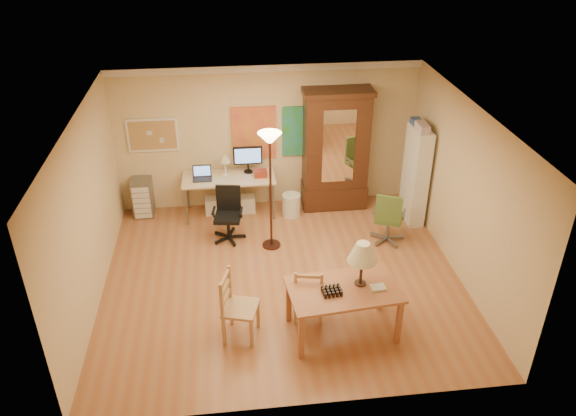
{
  "coord_description": "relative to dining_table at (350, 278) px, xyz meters",
  "views": [
    {
      "loc": [
        -0.75,
        -7.06,
        5.31
      ],
      "look_at": [
        0.12,
        0.3,
        1.09
      ],
      "focal_mm": 35.0,
      "sensor_mm": 36.0,
      "label": 1
    }
  ],
  "objects": [
    {
      "name": "ladder_chair_left",
      "position": [
        -1.49,
        0.05,
        -0.41
      ],
      "size": [
        0.55,
        0.57,
        0.99
      ],
      "color": "#A27C4A",
      "rests_on": "floor"
    },
    {
      "name": "office_chair_green",
      "position": [
        1.14,
        2.11,
        -0.61
      ],
      "size": [
        0.6,
        0.6,
        0.97
      ],
      "color": "slate",
      "rests_on": "floor"
    },
    {
      "name": "art_panel_right",
      "position": [
        -0.11,
        3.74,
        0.58
      ],
      "size": [
        0.75,
        0.04,
        0.95
      ],
      "primitive_type": "cube",
      "color": "teal",
      "rests_on": "floor"
    },
    {
      "name": "dining_table",
      "position": [
        0.0,
        0.0,
        0.0
      ],
      "size": [
        1.54,
        1.02,
        1.37
      ],
      "color": "brown",
      "rests_on": "floor"
    },
    {
      "name": "ladder_chair_back",
      "position": [
        -0.5,
        0.29,
        -0.46
      ],
      "size": [
        0.47,
        0.46,
        0.87
      ],
      "color": "#A27C4A",
      "rests_on": "floor"
    },
    {
      "name": "crown_molding",
      "position": [
        -0.76,
        3.73,
        1.77
      ],
      "size": [
        5.5,
        0.08,
        0.12
      ],
      "primitive_type": "cube",
      "color": "white",
      "rests_on": "floor"
    },
    {
      "name": "armoire",
      "position": [
        0.46,
        3.5,
        0.13
      ],
      "size": [
        1.25,
        0.59,
        2.29
      ],
      "color": "black",
      "rests_on": "floor"
    },
    {
      "name": "office_chair_black",
      "position": [
        -1.56,
        2.53,
        -0.62
      ],
      "size": [
        0.58,
        0.58,
        0.95
      ],
      "color": "black",
      "rests_on": "floor"
    },
    {
      "name": "torchiere_lamp",
      "position": [
        -0.85,
        2.21,
        0.79
      ],
      "size": [
        0.38,
        0.38,
        2.07
      ],
      "color": "#3A1D17",
      "rests_on": "floor"
    },
    {
      "name": "corkboard",
      "position": [
        -2.81,
        3.74,
        0.63
      ],
      "size": [
        0.9,
        0.04,
        0.62
      ],
      "primitive_type": "cube",
      "color": "tan",
      "rests_on": "floor"
    },
    {
      "name": "art_panel_left",
      "position": [
        -1.01,
        3.74,
        0.58
      ],
      "size": [
        0.8,
        0.04,
        1.0
      ],
      "primitive_type": "cube",
      "color": "gold",
      "rests_on": "floor"
    },
    {
      "name": "wastebin",
      "position": [
        -0.39,
        3.19,
        -0.66
      ],
      "size": [
        0.34,
        0.34,
        0.43
      ],
      "primitive_type": "cylinder",
      "color": "silver",
      "rests_on": "floor"
    },
    {
      "name": "floor",
      "position": [
        -0.76,
        1.27,
        -0.87
      ],
      "size": [
        5.5,
        5.5,
        0.0
      ],
      "primitive_type": "plane",
      "color": "#9F5D38",
      "rests_on": "ground"
    },
    {
      "name": "bookshelf",
      "position": [
        1.79,
        2.82,
        0.02
      ],
      "size": [
        0.27,
        0.71,
        1.78
      ],
      "color": "white",
      "rests_on": "floor"
    },
    {
      "name": "drawer_cart",
      "position": [
        -3.11,
        3.55,
        -0.51
      ],
      "size": [
        0.36,
        0.43,
        0.71
      ],
      "color": "slate",
      "rests_on": "floor"
    },
    {
      "name": "computer_desk",
      "position": [
        -1.48,
        3.42,
        -0.4
      ],
      "size": [
        1.68,
        0.73,
        1.27
      ],
      "color": "beige",
      "rests_on": "floor"
    }
  ]
}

